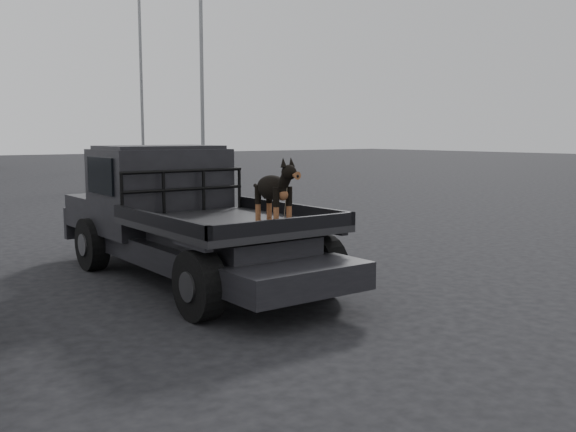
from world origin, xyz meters
TOP-DOWN VIEW (x-y plane):
  - ground at (0.00, 0.00)m, footprint 120.00×120.00m
  - flatbed_ute at (0.70, 2.02)m, footprint 2.00×5.40m
  - ute_cab at (0.70, 2.97)m, footprint 1.72×1.30m
  - headache_rack at (0.70, 2.22)m, footprint 1.80×0.08m
  - dog at (0.93, 0.46)m, footprint 0.32×0.60m
  - floodlight_mid at (12.15, 22.29)m, footprint 1.08×0.28m
  - floodlight_far at (13.08, 31.45)m, footprint 1.08×0.28m

SIDE VIEW (x-z plane):
  - ground at x=0.00m, z-range 0.00..0.00m
  - flatbed_ute at x=0.70m, z-range 0.00..0.92m
  - headache_rack at x=0.70m, z-range 0.92..1.47m
  - dog at x=0.93m, z-range 0.92..1.66m
  - ute_cab at x=0.70m, z-range 0.92..1.80m
  - floodlight_mid at x=12.15m, z-range 0.59..12.86m
  - floodlight_far at x=13.08m, z-range 0.60..14.51m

